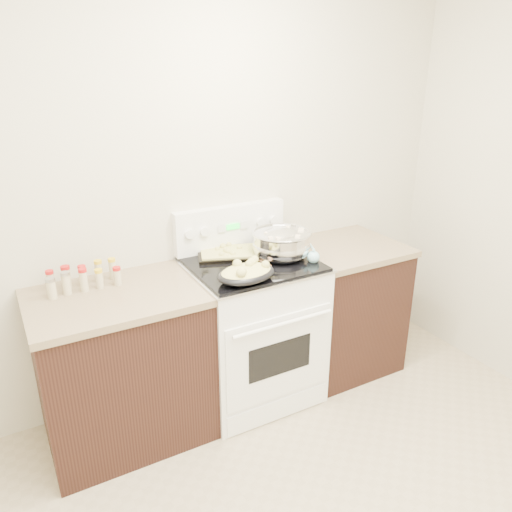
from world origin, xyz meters
TOP-DOWN VIEW (x-y plane):
  - room_shell at (0.00, 0.00)m, footprint 4.10×3.60m
  - counter_left at (-0.48, 1.43)m, footprint 0.93×0.67m
  - counter_right at (1.08, 1.43)m, footprint 0.73×0.67m
  - kitchen_range at (0.35, 1.42)m, footprint 0.78×0.73m
  - mixing_bowl at (0.55, 1.41)m, footprint 0.48×0.48m
  - roasting_pan at (0.19, 1.19)m, footprint 0.37×0.27m
  - baking_sheet at (0.28, 1.59)m, footprint 0.46×0.39m
  - wooden_spoon at (0.38, 1.35)m, footprint 0.06×0.26m
  - blue_ladle at (0.69, 1.26)m, footprint 0.16×0.25m
  - spice_jars at (-0.62, 1.59)m, footprint 0.39×0.15m

SIDE VIEW (x-z plane):
  - counter_left at x=-0.48m, z-range 0.00..0.92m
  - counter_right at x=1.08m, z-range 0.00..0.92m
  - kitchen_range at x=0.35m, z-range -0.12..1.10m
  - wooden_spoon at x=0.38m, z-range 0.93..0.98m
  - baking_sheet at x=0.28m, z-range 0.93..0.99m
  - blue_ladle at x=0.69m, z-range 0.93..1.02m
  - spice_jars at x=-0.62m, z-range 0.92..1.05m
  - roasting_pan at x=0.19m, z-range 0.93..1.05m
  - mixing_bowl at x=0.55m, z-range 0.92..1.14m
  - room_shell at x=0.00m, z-range 0.33..3.08m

